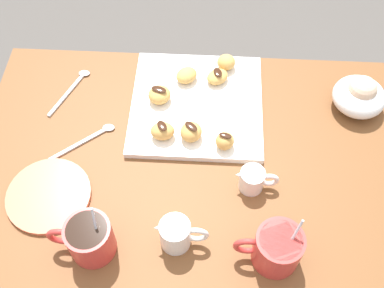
{
  "coord_description": "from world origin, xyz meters",
  "views": [
    {
      "loc": [
        -0.03,
        0.52,
        1.62
      ],
      "look_at": [
        -0.0,
        -0.05,
        0.76
      ],
      "focal_mm": 43.78,
      "sensor_mm": 36.0,
      "label": 1
    }
  ],
  "objects_px": {
    "dining_table": "(190,201)",
    "cream_pitcher_white": "(176,234)",
    "beignet_1": "(187,75)",
    "chocolate_sauce_pitcher": "(253,179)",
    "beignet_5": "(225,141)",
    "beignet_0": "(192,132)",
    "beignet_3": "(217,77)",
    "beignet_6": "(159,95)",
    "ice_cream_bowl": "(360,95)",
    "beignet_2": "(226,62)",
    "pastry_plate_square": "(197,104)",
    "saucer_coral_left": "(49,195)",
    "coffee_mug_red_left": "(277,248)",
    "beignet_4": "(162,131)",
    "coffee_mug_red_right": "(89,238)"
  },
  "relations": [
    {
      "from": "dining_table",
      "to": "cream_pitcher_white",
      "type": "distance_m",
      "value": 0.26
    },
    {
      "from": "saucer_coral_left",
      "to": "beignet_1",
      "type": "bearing_deg",
      "value": -129.58
    },
    {
      "from": "saucer_coral_left",
      "to": "chocolate_sauce_pitcher",
      "type": "bearing_deg",
      "value": -173.62
    },
    {
      "from": "beignet_1",
      "to": "saucer_coral_left",
      "type": "bearing_deg",
      "value": 50.42
    },
    {
      "from": "beignet_2",
      "to": "beignet_0",
      "type": "bearing_deg",
      "value": 71.53
    },
    {
      "from": "coffee_mug_red_left",
      "to": "beignet_4",
      "type": "xyz_separation_m",
      "value": [
        0.24,
        -0.26,
        -0.01
      ]
    },
    {
      "from": "saucer_coral_left",
      "to": "beignet_4",
      "type": "distance_m",
      "value": 0.28
    },
    {
      "from": "beignet_0",
      "to": "beignet_1",
      "type": "relative_size",
      "value": 0.94
    },
    {
      "from": "ice_cream_bowl",
      "to": "beignet_3",
      "type": "relative_size",
      "value": 2.27
    },
    {
      "from": "beignet_2",
      "to": "beignet_5",
      "type": "height_order",
      "value": "beignet_5"
    },
    {
      "from": "coffee_mug_red_right",
      "to": "beignet_3",
      "type": "xyz_separation_m",
      "value": [
        -0.23,
        -0.43,
        -0.02
      ]
    },
    {
      "from": "beignet_5",
      "to": "dining_table",
      "type": "bearing_deg",
      "value": 35.65
    },
    {
      "from": "cream_pitcher_white",
      "to": "beignet_0",
      "type": "height_order",
      "value": "cream_pitcher_white"
    },
    {
      "from": "beignet_3",
      "to": "beignet_4",
      "type": "height_order",
      "value": "beignet_4"
    },
    {
      "from": "ice_cream_bowl",
      "to": "beignet_2",
      "type": "distance_m",
      "value": 0.32
    },
    {
      "from": "dining_table",
      "to": "saucer_coral_left",
      "type": "xyz_separation_m",
      "value": [
        0.29,
        0.08,
        0.16
      ]
    },
    {
      "from": "beignet_3",
      "to": "beignet_5",
      "type": "xyz_separation_m",
      "value": [
        -0.02,
        0.19,
        0.01
      ]
    },
    {
      "from": "beignet_1",
      "to": "cream_pitcher_white",
      "type": "bearing_deg",
      "value": 90.72
    },
    {
      "from": "beignet_3",
      "to": "coffee_mug_red_right",
      "type": "bearing_deg",
      "value": 61.77
    },
    {
      "from": "beignet_4",
      "to": "beignet_1",
      "type": "bearing_deg",
      "value": -104.17
    },
    {
      "from": "beignet_0",
      "to": "coffee_mug_red_left",
      "type": "bearing_deg",
      "value": 122.93
    },
    {
      "from": "pastry_plate_square",
      "to": "beignet_6",
      "type": "relative_size",
      "value": 5.8
    },
    {
      "from": "saucer_coral_left",
      "to": "beignet_0",
      "type": "xyz_separation_m",
      "value": [
        -0.29,
        -0.16,
        0.03
      ]
    },
    {
      "from": "beignet_1",
      "to": "beignet_6",
      "type": "height_order",
      "value": "beignet_6"
    },
    {
      "from": "chocolate_sauce_pitcher",
      "to": "beignet_4",
      "type": "distance_m",
      "value": 0.23
    },
    {
      "from": "beignet_2",
      "to": "beignet_5",
      "type": "xyz_separation_m",
      "value": [
        0.0,
        0.24,
        0.0
      ]
    },
    {
      "from": "ice_cream_bowl",
      "to": "pastry_plate_square",
      "type": "bearing_deg",
      "value": 3.44
    },
    {
      "from": "chocolate_sauce_pitcher",
      "to": "coffee_mug_red_left",
      "type": "bearing_deg",
      "value": 104.49
    },
    {
      "from": "coffee_mug_red_left",
      "to": "beignet_3",
      "type": "relative_size",
      "value": 2.47
    },
    {
      "from": "pastry_plate_square",
      "to": "beignet_0",
      "type": "height_order",
      "value": "beignet_0"
    },
    {
      "from": "pastry_plate_square",
      "to": "coffee_mug_red_right",
      "type": "bearing_deg",
      "value": 62.88
    },
    {
      "from": "saucer_coral_left",
      "to": "beignet_0",
      "type": "height_order",
      "value": "beignet_0"
    },
    {
      "from": "dining_table",
      "to": "coffee_mug_red_left",
      "type": "relative_size",
      "value": 7.21
    },
    {
      "from": "beignet_0",
      "to": "beignet_2",
      "type": "bearing_deg",
      "value": -108.47
    },
    {
      "from": "dining_table",
      "to": "coffee_mug_red_right",
      "type": "distance_m",
      "value": 0.33
    },
    {
      "from": "dining_table",
      "to": "chocolate_sauce_pitcher",
      "type": "xyz_separation_m",
      "value": [
        -0.13,
        0.04,
        0.18
      ]
    },
    {
      "from": "ice_cream_bowl",
      "to": "beignet_4",
      "type": "height_order",
      "value": "ice_cream_bowl"
    },
    {
      "from": "beignet_1",
      "to": "beignet_4",
      "type": "bearing_deg",
      "value": 75.83
    },
    {
      "from": "chocolate_sauce_pitcher",
      "to": "saucer_coral_left",
      "type": "relative_size",
      "value": 0.52
    },
    {
      "from": "beignet_3",
      "to": "beignet_6",
      "type": "xyz_separation_m",
      "value": [
        0.13,
        0.07,
        0.0
      ]
    },
    {
      "from": "cream_pitcher_white",
      "to": "beignet_1",
      "type": "distance_m",
      "value": 0.41
    },
    {
      "from": "ice_cream_bowl",
      "to": "beignet_5",
      "type": "relative_size",
      "value": 2.96
    },
    {
      "from": "cream_pitcher_white",
      "to": "beignet_6",
      "type": "bearing_deg",
      "value": -79.41
    },
    {
      "from": "chocolate_sauce_pitcher",
      "to": "beignet_5",
      "type": "relative_size",
      "value": 2.22
    },
    {
      "from": "pastry_plate_square",
      "to": "saucer_coral_left",
      "type": "bearing_deg",
      "value": 40.74
    },
    {
      "from": "dining_table",
      "to": "saucer_coral_left",
      "type": "distance_m",
      "value": 0.34
    },
    {
      "from": "chocolate_sauce_pitcher",
      "to": "beignet_2",
      "type": "distance_m",
      "value": 0.33
    },
    {
      "from": "beignet_0",
      "to": "saucer_coral_left",
      "type": "bearing_deg",
      "value": 28.2
    },
    {
      "from": "dining_table",
      "to": "beignet_2",
      "type": "distance_m",
      "value": 0.35
    },
    {
      "from": "coffee_mug_red_left",
      "to": "ice_cream_bowl",
      "type": "distance_m",
      "value": 0.44
    }
  ]
}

